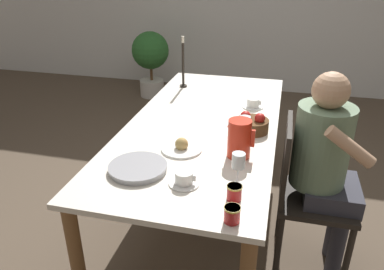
{
  "coord_description": "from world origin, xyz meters",
  "views": [
    {
      "loc": [
        0.47,
        -2.19,
        1.72
      ],
      "look_at": [
        0.0,
        -0.31,
        0.78
      ],
      "focal_mm": 35.0,
      "sensor_mm": 36.0,
      "label": 1
    }
  ],
  "objects_px": {
    "red_pitcher": "(239,138)",
    "bread_plate": "(182,147)",
    "potted_plant": "(151,57)",
    "wine_glass_water": "(245,124)",
    "jam_jar_red": "(234,192)",
    "teacup_near_person": "(184,179)",
    "teacup_across": "(253,104)",
    "serving_tray": "(138,168)",
    "fruit_bowl": "(252,124)",
    "candlestick_tall": "(183,67)",
    "chair_person_side": "(305,192)",
    "jam_jar_amber": "(232,214)",
    "wine_glass_juice": "(238,163)",
    "person_seated": "(326,159)"
  },
  "relations": [
    {
      "from": "chair_person_side",
      "to": "candlestick_tall",
      "type": "relative_size",
      "value": 2.21
    },
    {
      "from": "teacup_near_person",
      "to": "fruit_bowl",
      "type": "relative_size",
      "value": 0.74
    },
    {
      "from": "wine_glass_water",
      "to": "potted_plant",
      "type": "bearing_deg",
      "value": 120.11
    },
    {
      "from": "jam_jar_amber",
      "to": "teacup_near_person",
      "type": "bearing_deg",
      "value": 139.79
    },
    {
      "from": "red_pitcher",
      "to": "bread_plate",
      "type": "xyz_separation_m",
      "value": [
        -0.32,
        -0.01,
        -0.09
      ]
    },
    {
      "from": "fruit_bowl",
      "to": "teacup_across",
      "type": "bearing_deg",
      "value": 94.79
    },
    {
      "from": "red_pitcher",
      "to": "potted_plant",
      "type": "bearing_deg",
      "value": 118.68
    },
    {
      "from": "serving_tray",
      "to": "candlestick_tall",
      "type": "relative_size",
      "value": 0.72
    },
    {
      "from": "serving_tray",
      "to": "bread_plate",
      "type": "bearing_deg",
      "value": 59.96
    },
    {
      "from": "chair_person_side",
      "to": "teacup_near_person",
      "type": "bearing_deg",
      "value": -53.31
    },
    {
      "from": "teacup_across",
      "to": "bread_plate",
      "type": "bearing_deg",
      "value": -113.33
    },
    {
      "from": "teacup_across",
      "to": "jam_jar_red",
      "type": "xyz_separation_m",
      "value": [
        0.03,
        -1.14,
        0.01
      ]
    },
    {
      "from": "teacup_across",
      "to": "candlestick_tall",
      "type": "bearing_deg",
      "value": 151.39
    },
    {
      "from": "wine_glass_juice",
      "to": "candlestick_tall",
      "type": "bearing_deg",
      "value": 115.02
    },
    {
      "from": "jam_jar_red",
      "to": "fruit_bowl",
      "type": "bearing_deg",
      "value": 89.76
    },
    {
      "from": "candlestick_tall",
      "to": "teacup_across",
      "type": "bearing_deg",
      "value": -28.61
    },
    {
      "from": "chair_person_side",
      "to": "serving_tray",
      "type": "distance_m",
      "value": 0.97
    },
    {
      "from": "jam_jar_red",
      "to": "person_seated",
      "type": "bearing_deg",
      "value": 50.31
    },
    {
      "from": "serving_tray",
      "to": "fruit_bowl",
      "type": "relative_size",
      "value": 1.49
    },
    {
      "from": "teacup_across",
      "to": "potted_plant",
      "type": "height_order",
      "value": "potted_plant"
    },
    {
      "from": "person_seated",
      "to": "jam_jar_red",
      "type": "bearing_deg",
      "value": -39.69
    },
    {
      "from": "wine_glass_water",
      "to": "serving_tray",
      "type": "height_order",
      "value": "wine_glass_water"
    },
    {
      "from": "wine_glass_water",
      "to": "teacup_across",
      "type": "relative_size",
      "value": 1.2
    },
    {
      "from": "red_pitcher",
      "to": "serving_tray",
      "type": "xyz_separation_m",
      "value": [
        -0.47,
        -0.27,
        -0.09
      ]
    },
    {
      "from": "wine_glass_juice",
      "to": "bread_plate",
      "type": "bearing_deg",
      "value": 140.92
    },
    {
      "from": "wine_glass_water",
      "to": "bread_plate",
      "type": "relative_size",
      "value": 0.77
    },
    {
      "from": "person_seated",
      "to": "jam_jar_amber",
      "type": "relative_size",
      "value": 16.89
    },
    {
      "from": "wine_glass_water",
      "to": "jam_jar_red",
      "type": "bearing_deg",
      "value": -87.5
    },
    {
      "from": "serving_tray",
      "to": "jam_jar_amber",
      "type": "distance_m",
      "value": 0.59
    },
    {
      "from": "person_seated",
      "to": "teacup_near_person",
      "type": "xyz_separation_m",
      "value": [
        -0.68,
        -0.45,
        0.05
      ]
    },
    {
      "from": "red_pitcher",
      "to": "serving_tray",
      "type": "bearing_deg",
      "value": -149.91
    },
    {
      "from": "bread_plate",
      "to": "candlestick_tall",
      "type": "distance_m",
      "value": 1.12
    },
    {
      "from": "red_pitcher",
      "to": "fruit_bowl",
      "type": "relative_size",
      "value": 1.05
    },
    {
      "from": "candlestick_tall",
      "to": "wine_glass_juice",
      "type": "bearing_deg",
      "value": -64.98
    },
    {
      "from": "teacup_across",
      "to": "potted_plant",
      "type": "xyz_separation_m",
      "value": [
        -1.51,
        2.01,
        -0.23
      ]
    },
    {
      "from": "red_pitcher",
      "to": "teacup_near_person",
      "type": "height_order",
      "value": "red_pitcher"
    },
    {
      "from": "person_seated",
      "to": "wine_glass_juice",
      "type": "bearing_deg",
      "value": -46.85
    },
    {
      "from": "red_pitcher",
      "to": "teacup_near_person",
      "type": "xyz_separation_m",
      "value": [
        -0.21,
        -0.34,
        -0.08
      ]
    },
    {
      "from": "wine_glass_juice",
      "to": "jam_jar_amber",
      "type": "bearing_deg",
      "value": -86.66
    },
    {
      "from": "jam_jar_red",
      "to": "wine_glass_water",
      "type": "bearing_deg",
      "value": 92.5
    },
    {
      "from": "jam_jar_amber",
      "to": "candlestick_tall",
      "type": "bearing_deg",
      "value": 111.78
    },
    {
      "from": "teacup_near_person",
      "to": "candlestick_tall",
      "type": "height_order",
      "value": "candlestick_tall"
    },
    {
      "from": "fruit_bowl",
      "to": "potted_plant",
      "type": "bearing_deg",
      "value": 122.59
    },
    {
      "from": "jam_jar_amber",
      "to": "fruit_bowl",
      "type": "relative_size",
      "value": 0.36
    },
    {
      "from": "teacup_across",
      "to": "jam_jar_red",
      "type": "height_order",
      "value": "jam_jar_red"
    },
    {
      "from": "wine_glass_juice",
      "to": "potted_plant",
      "type": "bearing_deg",
      "value": 116.83
    },
    {
      "from": "candlestick_tall",
      "to": "wine_glass_water",
      "type": "bearing_deg",
      "value": -56.74
    },
    {
      "from": "fruit_bowl",
      "to": "candlestick_tall",
      "type": "distance_m",
      "value": 0.98
    },
    {
      "from": "teacup_near_person",
      "to": "teacup_across",
      "type": "height_order",
      "value": "same"
    },
    {
      "from": "serving_tray",
      "to": "jam_jar_red",
      "type": "bearing_deg",
      "value": -14.36
    }
  ]
}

